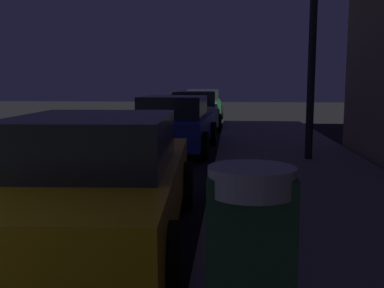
{
  "coord_description": "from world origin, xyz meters",
  "views": [
    {
      "loc": [
        4.33,
        -1.21,
        1.78
      ],
      "look_at": [
        4.07,
        1.68,
        1.38
      ],
      "focal_mm": 41.93,
      "sensor_mm": 36.0,
      "label": 1
    }
  ],
  "objects_px": {
    "car_white": "(194,110)",
    "car_green": "(203,103)",
    "car_yellow_cab": "(98,180)",
    "car_blue": "(174,124)"
  },
  "relations": [
    {
      "from": "car_yellow_cab",
      "to": "car_green",
      "type": "distance_m",
      "value": 18.38
    },
    {
      "from": "car_blue",
      "to": "car_white",
      "type": "xyz_separation_m",
      "value": [
        0.0,
        6.06,
        0.01
      ]
    },
    {
      "from": "car_yellow_cab",
      "to": "car_white",
      "type": "xyz_separation_m",
      "value": [
        -0.0,
        12.79,
        0.02
      ]
    },
    {
      "from": "car_white",
      "to": "car_green",
      "type": "height_order",
      "value": "same"
    },
    {
      "from": "car_blue",
      "to": "car_yellow_cab",
      "type": "bearing_deg",
      "value": -89.97
    },
    {
      "from": "car_blue",
      "to": "car_green",
      "type": "height_order",
      "value": "same"
    },
    {
      "from": "car_green",
      "to": "car_blue",
      "type": "bearing_deg",
      "value": -90.01
    },
    {
      "from": "car_yellow_cab",
      "to": "car_white",
      "type": "distance_m",
      "value": 12.79
    },
    {
      "from": "car_yellow_cab",
      "to": "car_blue",
      "type": "relative_size",
      "value": 1.09
    },
    {
      "from": "car_blue",
      "to": "car_white",
      "type": "bearing_deg",
      "value": 90.0
    }
  ]
}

